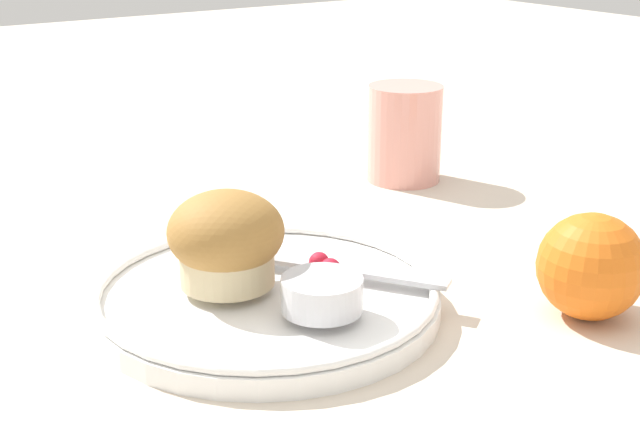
# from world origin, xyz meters

# --- Properties ---
(ground_plane) EXTENTS (3.00, 3.00, 0.00)m
(ground_plane) POSITION_xyz_m (0.00, 0.00, 0.00)
(ground_plane) COLOR beige
(plate) EXTENTS (0.23, 0.23, 0.02)m
(plate) POSITION_xyz_m (0.02, -0.02, 0.01)
(plate) COLOR white
(plate) RESTS_ON ground_plane
(muffin) EXTENTS (0.08, 0.08, 0.06)m
(muffin) POSITION_xyz_m (-0.00, -0.04, 0.05)
(muffin) COLOR beige
(muffin) RESTS_ON plate
(cream_ramekin) EXTENTS (0.05, 0.05, 0.02)m
(cream_ramekin) POSITION_xyz_m (0.07, -0.01, 0.03)
(cream_ramekin) COLOR silver
(cream_ramekin) RESTS_ON plate
(berry_pair) EXTENTS (0.03, 0.01, 0.01)m
(berry_pair) POSITION_xyz_m (0.02, 0.02, 0.03)
(berry_pair) COLOR #B7192D
(berry_pair) RESTS_ON plate
(butter_knife) EXTENTS (0.15, 0.11, 0.00)m
(butter_knife) POSITION_xyz_m (0.02, 0.03, 0.02)
(butter_knife) COLOR #B7B7BC
(butter_knife) RESTS_ON plate
(orange_fruit) EXTENTS (0.07, 0.07, 0.07)m
(orange_fruit) POSITION_xyz_m (0.14, 0.15, 0.04)
(orange_fruit) COLOR orange
(orange_fruit) RESTS_ON ground_plane
(juice_glass) EXTENTS (0.07, 0.07, 0.09)m
(juice_glass) POSITION_xyz_m (-0.16, 0.25, 0.05)
(juice_glass) COLOR #E5998C
(juice_glass) RESTS_ON ground_plane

